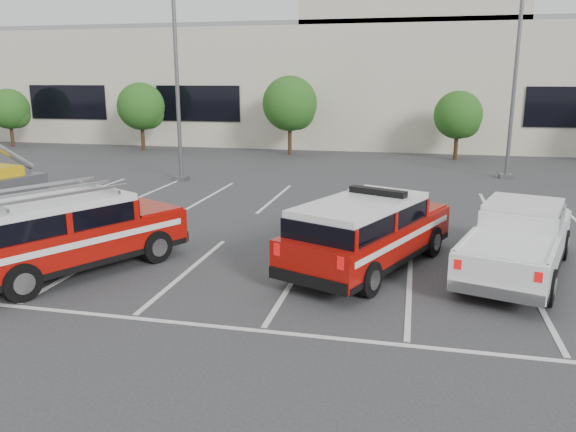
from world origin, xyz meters
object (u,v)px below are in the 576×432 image
(convention_building, at_px, (385,78))
(white_pickup, at_px, (517,246))
(tree_mid_left, at_px, (291,105))
(light_pole_left, at_px, (176,66))
(tree_far_left, at_px, (11,110))
(fire_chief_suv, at_px, (368,237))
(ladder_suv, at_px, (68,238))
(tree_mid_right, at_px, (460,117))
(tree_left, at_px, (143,108))
(light_pole_mid, at_px, (516,67))

(convention_building, height_order, white_pickup, convention_building)
(tree_mid_left, xyz_separation_m, light_pole_left, (-3.09, -10.05, 2.14))
(tree_far_left, bearing_deg, fire_chief_suv, -38.05)
(tree_far_left, bearing_deg, ladder_suv, -49.48)
(tree_mid_right, distance_m, ladder_suv, 25.10)
(tree_mid_left, xyz_separation_m, white_pickup, (10.14, -20.33, -2.36))
(tree_left, height_order, light_pole_left, light_pole_left)
(tree_far_left, height_order, ladder_suv, tree_far_left)
(tree_far_left, height_order, light_pole_left, light_pole_left)
(tree_far_left, relative_size, ladder_suv, 0.69)
(convention_building, height_order, light_pole_mid, convention_building)
(fire_chief_suv, xyz_separation_m, ladder_suv, (-7.14, -1.92, 0.05))
(tree_mid_left, height_order, tree_mid_right, tree_mid_left)
(convention_building, relative_size, light_pole_mid, 5.86)
(tree_far_left, height_order, fire_chief_suv, tree_far_left)
(tree_mid_left, bearing_deg, tree_mid_right, -0.00)
(tree_far_left, distance_m, fire_chief_suv, 33.73)
(light_pole_left, distance_m, fire_chief_suv, 15.05)
(light_pole_left, bearing_deg, fire_chief_suv, -48.10)
(ladder_suv, bearing_deg, tree_left, 140.88)
(convention_building, relative_size, tree_far_left, 15.04)
(light_pole_left, relative_size, light_pole_mid, 1.00)
(convention_building, relative_size, ladder_suv, 10.34)
(convention_building, relative_size, light_pole_left, 5.86)
(tree_mid_left, distance_m, ladder_suv, 22.80)
(fire_chief_suv, bearing_deg, tree_far_left, 165.11)
(tree_mid_right, xyz_separation_m, light_pole_mid, (1.91, -6.05, 2.68))
(fire_chief_suv, height_order, white_pickup, fire_chief_suv)
(tree_mid_left, height_order, white_pickup, tree_mid_left)
(tree_far_left, distance_m, tree_mid_left, 20.01)
(convention_building, distance_m, tree_far_left, 27.03)
(ladder_suv, bearing_deg, white_pickup, 40.73)
(light_pole_left, distance_m, ladder_suv, 13.59)
(tree_left, xyz_separation_m, light_pole_mid, (21.91, -6.05, 2.41))
(light_pole_mid, bearing_deg, ladder_suv, -126.96)
(tree_far_left, bearing_deg, tree_mid_left, 0.00)
(tree_mid_right, relative_size, light_pole_left, 0.39)
(tree_left, bearing_deg, fire_chief_suv, -51.48)
(tree_mid_right, height_order, light_pole_left, light_pole_left)
(convention_building, distance_m, light_pole_mid, 17.27)
(tree_far_left, bearing_deg, tree_mid_right, 0.00)
(light_pole_mid, bearing_deg, fire_chief_suv, -110.09)
(white_pickup, bearing_deg, tree_mid_left, 133.63)
(fire_chief_suv, bearing_deg, convention_building, 115.85)
(tree_left, xyz_separation_m, fire_chief_suv, (16.53, -20.76, -1.97))
(tree_left, distance_m, fire_chief_suv, 26.61)
(tree_far_left, xyz_separation_m, tree_mid_left, (20.00, 0.00, 0.54))
(tree_far_left, height_order, tree_left, tree_left)
(light_pole_mid, xyz_separation_m, fire_chief_suv, (-5.38, -14.72, -4.38))
(ladder_suv, bearing_deg, convention_building, 108.45)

